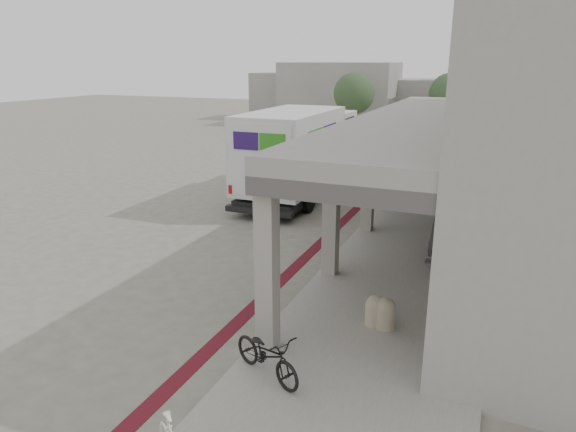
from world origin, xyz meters
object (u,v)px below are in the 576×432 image
at_px(bench, 455,261).
at_px(utility_cabinet, 448,254).
at_px(fedex_truck, 300,150).
at_px(bicycle_black, 267,355).

bearing_deg(bench, utility_cabinet, 179.54).
xyz_separation_m(fedex_truck, utility_cabinet, (6.84, -6.41, -1.41)).
bearing_deg(utility_cabinet, bicycle_black, -105.97).
relative_size(bench, utility_cabinet, 1.81).
height_order(utility_cabinet, bicycle_black, utility_cabinet).
distance_m(utility_cabinet, bicycle_black, 6.92).
relative_size(fedex_truck, bench, 5.37).
bearing_deg(bench, fedex_truck, 146.87).
xyz_separation_m(fedex_truck, bicycle_black, (4.39, -12.88, -1.41)).
height_order(fedex_truck, bicycle_black, fedex_truck).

